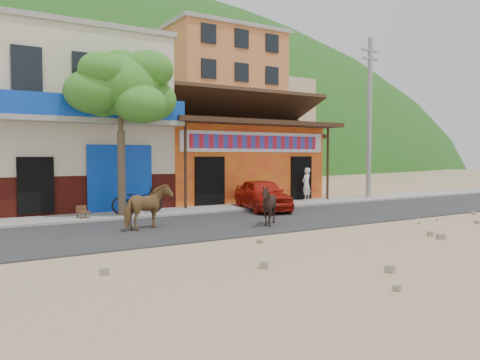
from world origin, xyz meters
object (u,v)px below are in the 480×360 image
object	(u,v)px
red_car	(262,195)
pedestrian	(306,184)
tree	(121,131)
cow_tan	(148,207)
scooter	(138,200)
utility_pole	(369,118)
cafe_chair_right	(83,206)
cow_dark	(269,206)

from	to	relation	value
red_car	pedestrian	distance (m)	4.07
tree	pedestrian	distance (m)	9.43
cow_tan	scooter	bearing A→B (deg)	-40.02
utility_pole	cafe_chair_right	size ratio (longest dim) A/B	10.22
tree	cow_tan	xyz separation A→B (m)	(-0.24, -3.23, -2.41)
utility_pole	scooter	xyz separation A→B (m)	(-12.20, -0.15, -3.51)
red_car	pedestrian	size ratio (longest dim) A/B	2.41
scooter	cow_tan	bearing A→B (deg)	173.26
tree	cow_dark	size ratio (longest dim) A/B	4.74
cow_dark	red_car	xyz separation A→B (m)	(2.19, 3.55, 0.00)
cafe_chair_right	pedestrian	bearing A→B (deg)	-9.94
utility_pole	red_car	bearing A→B (deg)	-170.73
cow_dark	cafe_chair_right	world-z (taller)	cow_dark
utility_pole	scooter	world-z (taller)	utility_pole
utility_pole	tree	bearing A→B (deg)	-179.10
scooter	pedestrian	world-z (taller)	pedestrian
utility_pole	pedestrian	world-z (taller)	utility_pole
utility_pole	scooter	distance (m)	12.69
tree	red_car	world-z (taller)	tree
utility_pole	cow_tan	size ratio (longest dim) A/B	5.05
tree	pedestrian	bearing A→B (deg)	4.32
utility_pole	scooter	bearing A→B (deg)	-179.30
tree	utility_pole	bearing A→B (deg)	0.90
pedestrian	cafe_chair_right	distance (m)	10.58
red_car	scooter	bearing A→B (deg)	-177.76
red_car	tree	bearing A→B (deg)	-175.93
red_car	pedestrian	world-z (taller)	pedestrian
cow_dark	cow_tan	bearing A→B (deg)	-114.03
cow_dark	pedestrian	size ratio (longest dim) A/B	0.82
cafe_chair_right	scooter	bearing A→B (deg)	-7.88
red_car	pedestrian	xyz separation A→B (m)	(3.69, 1.69, 0.22)
cow_dark	red_car	bearing A→B (deg)	144.96
tree	cafe_chair_right	distance (m)	2.97
utility_pole	cow_dark	size ratio (longest dim) A/B	6.32
cow_tan	utility_pole	bearing A→B (deg)	-100.98
scooter	pedestrian	xyz separation A→B (m)	(8.54, 0.64, 0.28)
cow_dark	red_car	distance (m)	4.17
utility_pole	cafe_chair_right	bearing A→B (deg)	-178.44
red_car	cafe_chair_right	distance (m)	6.90
cow_tan	cow_dark	xyz separation A→B (m)	(3.49, -1.32, -0.04)
tree	cafe_chair_right	size ratio (longest dim) A/B	7.66
cow_tan	red_car	distance (m)	6.11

